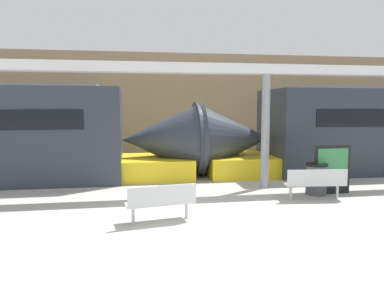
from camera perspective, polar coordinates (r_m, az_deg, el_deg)
The scene contains 8 objects.
ground_plane at distance 8.17m, azimuth 0.57°, elevation -12.07°, with size 60.00×60.00×0.00m, color #B2AFA8.
station_wall at distance 18.06m, azimuth -5.12°, elevation 5.84°, with size 56.00×0.20×5.00m, color #9E8460.
bench_near at distance 8.17m, azimuth -4.69°, elevation -8.55°, with size 1.56×0.69×0.83m.
bench_far at distance 10.59m, azimuth 18.31°, elevation -5.47°, with size 1.65×0.61×0.83m.
trash_bin at distance 11.22m, azimuth 18.41°, elevation -5.07°, with size 0.61×0.61×0.88m.
poster_board at distance 11.38m, azimuth 20.57°, elevation -3.61°, with size 1.07×0.07×1.40m.
support_column_near at distance 11.57m, azimuth 11.11°, elevation 1.85°, with size 0.25×0.25×3.44m, color gray.
canopy_beam at distance 11.59m, azimuth 11.30°, elevation 11.07°, with size 28.00×0.60×0.28m, color silver.
Camera 1 is at (-1.34, -7.65, 2.52)m, focal length 35.00 mm.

